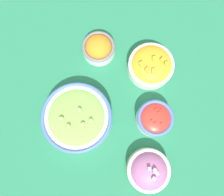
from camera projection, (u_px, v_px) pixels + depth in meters
name	position (u px, v px, depth m)	size (l,w,h in m)	color
ground_plane	(112.00, 100.00, 0.74)	(3.00, 3.00, 0.00)	#23704C
bowl_squash	(151.00, 66.00, 0.72)	(0.15, 0.15, 0.09)	silver
bowl_lettuce	(77.00, 118.00, 0.70)	(0.22, 0.22, 0.08)	silver
bowl_red_onion	(148.00, 170.00, 0.67)	(0.13, 0.13, 0.08)	beige
bowl_carrots	(99.00, 48.00, 0.74)	(0.11, 0.11, 0.07)	white
bowl_cherry_tomatoes	(155.00, 118.00, 0.70)	(0.12, 0.12, 0.07)	silver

